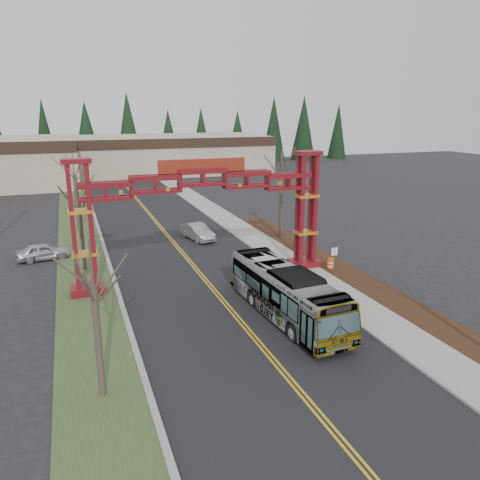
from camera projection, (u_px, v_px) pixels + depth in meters
name	position (u px, v px, depth m)	size (l,w,h in m)	color
ground	(339.00, 438.00, 17.31)	(200.00, 200.00, 0.00)	black
road	(182.00, 253.00, 39.92)	(12.00, 110.00, 0.02)	black
lane_line_left	(181.00, 253.00, 39.88)	(0.12, 100.00, 0.01)	gold
lane_line_right	(184.00, 252.00, 39.96)	(0.12, 100.00, 0.01)	gold
curb_right	(249.00, 245.00, 41.95)	(0.30, 110.00, 0.15)	gray
sidewalk_right	(264.00, 243.00, 42.43)	(2.60, 110.00, 0.14)	gray
landscape_strip	(394.00, 300.00, 29.73)	(2.60, 50.00, 0.12)	#321D10
grass_median	(84.00, 262.00, 37.25)	(4.00, 110.00, 0.08)	#354522
curb_left	(108.00, 259.00, 37.86)	(0.30, 110.00, 0.15)	gray
gateway_arch	(203.00, 197.00, 31.99)	(18.20, 1.60, 8.90)	#5C0C17
retail_building_east	(166.00, 154.00, 92.02)	(38.00, 20.30, 7.00)	tan
conifer_treeline	(109.00, 136.00, 98.88)	(116.10, 5.60, 13.00)	black
transit_bus	(286.00, 293.00, 27.14)	(2.53, 10.82, 3.01)	#9FA0A6
silver_sedan	(198.00, 232.00, 43.84)	(1.57, 4.50, 1.48)	#A5A8AD
parked_car_near_a	(43.00, 252.00, 37.87)	(1.63, 4.06, 1.38)	silver
bare_tree_median_near	(93.00, 286.00, 18.54)	(2.95, 2.95, 6.95)	#382D26
bare_tree_median_mid	(79.00, 204.00, 34.23)	(3.00, 3.00, 7.09)	#382D26
bare_tree_median_far	(74.00, 175.00, 45.52)	(3.02, 3.02, 7.69)	#382D26
bare_tree_right_far	(281.00, 173.00, 43.18)	(3.16, 3.16, 8.29)	#382D26
street_sign	(334.00, 256.00, 34.01)	(0.49, 0.06, 2.14)	#3F3F44
barrel_south	(330.00, 264.00, 35.49)	(0.50, 0.50, 0.93)	#E0510C
barrel_mid	(298.00, 250.00, 38.98)	(0.58, 0.58, 1.07)	#E0510C
barrel_north	(299.00, 243.00, 41.09)	(0.53, 0.53, 0.98)	#E0510C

